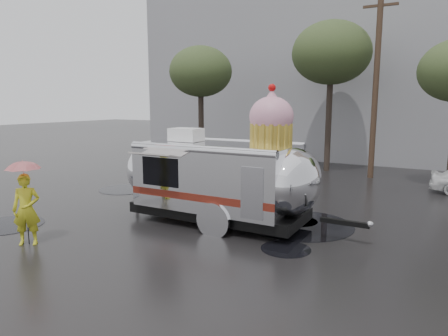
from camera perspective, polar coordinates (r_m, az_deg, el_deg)
The scene contains 10 objects.
ground at distance 9.78m, azimuth -9.67°, elevation -13.39°, with size 120.00×120.00×0.00m, color black.
puddles at distance 13.45m, azimuth -3.45°, elevation -6.88°, with size 11.10×7.80×0.01m.
grey_building at distance 32.59m, azimuth 12.12°, elevation 13.98°, with size 22.00×12.00×13.00m, color gray.
utility_pole at distance 21.24m, azimuth 20.86°, elevation 11.07°, with size 1.60×0.28×9.00m.
tree_left at distance 23.75m, azimuth -3.36°, elevation 13.50°, with size 3.64×3.64×6.95m.
tree_mid at distance 22.86m, azimuth 15.09°, elevation 15.52°, with size 4.20×4.20×8.03m.
barricade_row at distance 20.61m, azimuth -4.37°, elevation 0.29°, with size 4.30×0.80×1.00m.
airstream_trailer at distance 12.46m, azimuth -0.41°, elevation -0.94°, with size 8.12×3.09×4.37m.
person_left at distance 11.84m, azimuth -26.38°, elevation -5.33°, with size 0.69×0.46×1.92m, color gold.
umbrella_pink at distance 11.65m, azimuth -26.72°, elevation -0.76°, with size 1.08×1.08×2.29m.
Camera 1 is at (5.74, -6.98, 3.76)m, focal length 32.00 mm.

